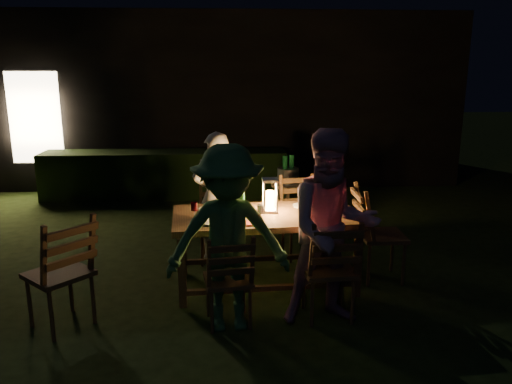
{
  "coord_description": "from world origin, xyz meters",
  "views": [
    {
      "loc": [
        0.55,
        -4.9,
        2.22
      ],
      "look_at": [
        0.87,
        0.17,
        0.94
      ],
      "focal_mm": 35.0,
      "sensor_mm": 36.0,
      "label": 1
    }
  ],
  "objects": [
    {
      "name": "garden_envelope",
      "position": [
        -0.01,
        6.15,
        1.58
      ],
      "size": [
        40.0,
        40.0,
        3.2
      ],
      "color": "black",
      "rests_on": "ground"
    },
    {
      "name": "dining_table",
      "position": [
        0.95,
        -0.08,
        0.7
      ],
      "size": [
        1.93,
        1.06,
        0.78
      ],
      "rotation": [
        0.0,
        0.0,
        0.07
      ],
      "color": "#51351B",
      "rests_on": "ground"
    },
    {
      "name": "chair_near_left",
      "position": [
        0.56,
        -0.88,
        0.27
      ],
      "size": [
        0.46,
        0.48,
        0.9
      ],
      "rotation": [
        0.0,
        0.0,
        0.14
      ],
      "color": "#51351B",
      "rests_on": "ground"
    },
    {
      "name": "chair_near_right",
      "position": [
        1.46,
        -0.81,
        0.3
      ],
      "size": [
        0.47,
        0.5,
        1.0
      ],
      "rotation": [
        0.0,
        0.0,
        0.06
      ],
      "color": "#51351B",
      "rests_on": "ground"
    },
    {
      "name": "chair_far_left",
      "position": [
        0.45,
        0.66,
        0.3
      ],
      "size": [
        0.44,
        0.47,
        0.98
      ],
      "rotation": [
        0.0,
        0.0,
        3.13
      ],
      "color": "#51351B",
      "rests_on": "ground"
    },
    {
      "name": "chair_far_right",
      "position": [
        1.44,
        0.73,
        0.3
      ],
      "size": [
        0.51,
        0.54,
        0.99
      ],
      "rotation": [
        0.0,
        0.0,
        3.31
      ],
      "color": "#51351B",
      "rests_on": "ground"
    },
    {
      "name": "chair_end",
      "position": [
        2.18,
        0.02,
        0.32
      ],
      "size": [
        0.52,
        0.48,
        1.06
      ],
      "rotation": [
        0.0,
        0.0,
        -1.59
      ],
      "color": "#51351B",
      "rests_on": "ground"
    },
    {
      "name": "chair_spare",
      "position": [
        -0.88,
        -0.83,
        0.32
      ],
      "size": [
        0.7,
        0.7,
        1.07
      ],
      "rotation": [
        0.0,
        0.0,
        0.82
      ],
      "color": "#51351B",
      "rests_on": "ground"
    },
    {
      "name": "person_house_side",
      "position": [
        0.45,
        0.71,
        0.76
      ],
      "size": [
        0.58,
        0.4,
        1.52
      ],
      "primitive_type": "imported",
      "rotation": [
        0.0,
        0.0,
        3.21
      ],
      "color": "beige",
      "rests_on": "ground"
    },
    {
      "name": "person_opp_right",
      "position": [
        1.46,
        -0.86,
        0.86
      ],
      "size": [
        0.89,
        0.71,
        1.73
      ],
      "primitive_type": "imported",
      "rotation": [
        0.0,
        0.0,
        0.07
      ],
      "color": "#BA8097",
      "rests_on": "ground"
    },
    {
      "name": "person_opp_left",
      "position": [
        0.56,
        -0.93,
        0.81
      ],
      "size": [
        1.09,
        0.68,
        1.62
      ],
      "primitive_type": "imported",
      "rotation": [
        0.0,
        0.0,
        0.07
      ],
      "color": "#376B35",
      "rests_on": "ground"
    },
    {
      "name": "lantern",
      "position": [
        1.0,
        -0.02,
        0.94
      ],
      "size": [
        0.16,
        0.16,
        0.35
      ],
      "color": "white",
      "rests_on": "dining_table"
    },
    {
      "name": "plate_far_left",
      "position": [
        0.39,
        0.1,
        0.79
      ],
      "size": [
        0.25,
        0.25,
        0.01
      ],
      "primitive_type": "cylinder",
      "color": "white",
      "rests_on": "dining_table"
    },
    {
      "name": "plate_near_left",
      "position": [
        0.42,
        -0.34,
        0.79
      ],
      "size": [
        0.25,
        0.25,
        0.01
      ],
      "primitive_type": "cylinder",
      "color": "white",
      "rests_on": "dining_table"
    },
    {
      "name": "plate_far_right",
      "position": [
        1.39,
        0.18,
        0.79
      ],
      "size": [
        0.25,
        0.25,
        0.01
      ],
      "primitive_type": "cylinder",
      "color": "white",
      "rests_on": "dining_table"
    },
    {
      "name": "plate_near_right",
      "position": [
        1.42,
        -0.26,
        0.79
      ],
      "size": [
        0.25,
        0.25,
        0.01
      ],
      "primitive_type": "cylinder",
      "color": "white",
      "rests_on": "dining_table"
    },
    {
      "name": "wineglass_a",
      "position": [
        0.63,
        0.18,
        0.87
      ],
      "size": [
        0.06,
        0.06,
        0.18
      ],
      "primitive_type": null,
      "color": "#59070F",
      "rests_on": "dining_table"
    },
    {
      "name": "wineglass_b",
      "position": [
        0.24,
        -0.25,
        0.87
      ],
      "size": [
        0.06,
        0.06,
        0.18
      ],
      "primitive_type": null,
      "color": "#59070F",
      "rests_on": "dining_table"
    },
    {
      "name": "wineglass_c",
      "position": [
        1.27,
        -0.33,
        0.87
      ],
      "size": [
        0.06,
        0.06,
        0.18
      ],
      "primitive_type": null,
      "color": "#59070F",
      "rests_on": "dining_table"
    },
    {
      "name": "wineglass_d",
      "position": [
        1.56,
        0.15,
        0.87
      ],
      "size": [
        0.06,
        0.06,
        0.18
      ],
      "primitive_type": null,
      "color": "#59070F",
      "rests_on": "dining_table"
    },
    {
      "name": "wineglass_e",
      "position": [
        0.88,
        -0.38,
        0.87
      ],
      "size": [
        0.06,
        0.06,
        0.18
      ],
      "primitive_type": null,
      "color": "silver",
      "rests_on": "dining_table"
    },
    {
      "name": "bottle_table",
      "position": [
        0.7,
        -0.09,
        0.92
      ],
      "size": [
        0.07,
        0.07,
        0.28
      ],
      "primitive_type": "cylinder",
      "color": "#0F471E",
      "rests_on": "dining_table"
    },
    {
      "name": "napkin_left",
      "position": [
        0.83,
        -0.41,
        0.78
      ],
      "size": [
        0.18,
        0.14,
        0.01
      ],
      "primitive_type": "cube",
      "color": "red",
      "rests_on": "dining_table"
    },
    {
      "name": "napkin_right",
      "position": [
        1.52,
        -0.34,
        0.78
      ],
      "size": [
        0.18,
        0.14,
        0.01
      ],
      "primitive_type": "cube",
      "color": "red",
      "rests_on": "dining_table"
    },
    {
      "name": "phone",
      "position": [
        0.36,
        -0.42,
        0.78
      ],
      "size": [
        0.14,
        0.07,
        0.01
      ],
      "primitive_type": "cube",
      "color": "black",
      "rests_on": "dining_table"
    },
    {
      "name": "side_table",
      "position": [
        1.42,
        1.85,
        0.56
      ],
      "size": [
        0.48,
        0.48,
        0.64
      ],
      "color": "olive",
      "rests_on": "ground"
    },
    {
      "name": "ice_bucket",
      "position": [
        1.42,
        1.85,
        0.75
      ],
      "size": [
        0.3,
        0.3,
        0.22
      ],
      "primitive_type": "cylinder",
      "color": "#A5A8AD",
      "rests_on": "side_table"
    },
    {
      "name": "bottle_bucket_a",
      "position": [
        1.37,
        1.81,
        0.8
      ],
      "size": [
        0.07,
        0.07,
        0.32
      ],
      "primitive_type": "cylinder",
      "color": "#0F471E",
      "rests_on": "side_table"
    },
    {
      "name": "bottle_bucket_b",
      "position": [
        1.47,
        1.89,
        0.8
      ],
      "size": [
        0.07,
        0.07,
        0.32
      ],
      "primitive_type": "cylinder",
      "color": "#0F471E",
      "rests_on": "side_table"
    }
  ]
}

